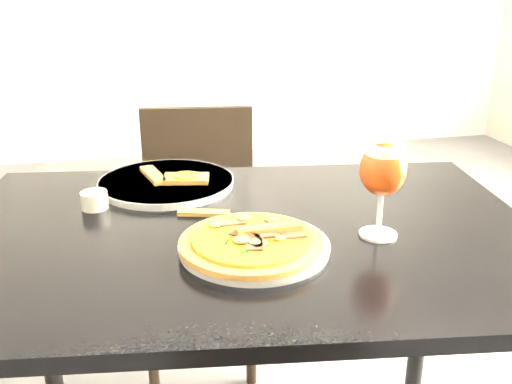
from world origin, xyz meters
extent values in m
cube|color=black|center=(-0.15, -0.04, 0.73)|extent=(1.30, 0.95, 0.03)
cylinder|color=black|center=(-0.63, 0.37, 0.36)|extent=(0.05, 0.05, 0.72)
cylinder|color=black|center=(0.44, 0.22, 0.36)|extent=(0.05, 0.05, 0.72)
cube|color=black|center=(-0.17, 0.57, 0.41)|extent=(0.43, 0.43, 0.04)
cylinder|color=black|center=(-0.35, 0.44, 0.20)|extent=(0.03, 0.03, 0.39)
cylinder|color=black|center=(-0.04, 0.39, 0.20)|extent=(0.03, 0.03, 0.39)
cylinder|color=black|center=(-0.31, 0.75, 0.20)|extent=(0.03, 0.03, 0.39)
cylinder|color=black|center=(0.00, 0.70, 0.20)|extent=(0.03, 0.03, 0.39)
cube|color=black|center=(-0.15, 0.74, 0.64)|extent=(0.37, 0.08, 0.38)
cylinder|color=silver|center=(-0.15, -0.15, 0.76)|extent=(0.36, 0.36, 0.01)
cylinder|color=#956024|center=(-0.16, -0.16, 0.77)|extent=(0.27, 0.27, 0.01)
cylinder|color=#B1520E|center=(-0.16, -0.16, 0.78)|extent=(0.22, 0.22, 0.01)
cube|color=#4D2D21|center=(-0.13, -0.16, 0.78)|extent=(0.05, 0.03, 0.00)
cube|color=#4D2D21|center=(-0.13, -0.12, 0.78)|extent=(0.05, 0.06, 0.00)
cube|color=#4D2D21|center=(-0.17, -0.09, 0.78)|extent=(0.04, 0.06, 0.00)
cube|color=#4D2D21|center=(-0.18, -0.14, 0.78)|extent=(0.06, 0.05, 0.00)
cube|color=#4D2D21|center=(-0.20, -0.18, 0.78)|extent=(0.06, 0.05, 0.00)
cube|color=#4D2D21|center=(-0.17, -0.22, 0.78)|extent=(0.04, 0.06, 0.00)
cube|color=#4D2D21|center=(-0.14, -0.18, 0.78)|extent=(0.05, 0.06, 0.00)
ellipsoid|color=gold|center=(-0.14, -0.15, 0.79)|extent=(0.02, 0.02, 0.01)
ellipsoid|color=gold|center=(-0.15, -0.09, 0.79)|extent=(0.02, 0.02, 0.01)
ellipsoid|color=gold|center=(-0.17, -0.15, 0.79)|extent=(0.02, 0.02, 0.01)
ellipsoid|color=gold|center=(-0.21, -0.19, 0.79)|extent=(0.02, 0.02, 0.01)
ellipsoid|color=gold|center=(-0.16, -0.17, 0.79)|extent=(0.02, 0.02, 0.01)
ellipsoid|color=gold|center=(-0.10, -0.19, 0.79)|extent=(0.02, 0.02, 0.01)
cube|color=#104F0E|center=(-0.15, -0.14, 0.78)|extent=(0.01, 0.02, 0.00)
cube|color=#104F0E|center=(-0.17, -0.12, 0.78)|extent=(0.01, 0.02, 0.00)
cube|color=#104F0E|center=(-0.22, -0.12, 0.78)|extent=(0.02, 0.01, 0.00)
cube|color=#104F0E|center=(-0.18, -0.16, 0.78)|extent=(0.02, 0.01, 0.00)
cube|color=#104F0E|center=(-0.19, -0.20, 0.78)|extent=(0.01, 0.02, 0.00)
cube|color=#104F0E|center=(-0.16, -0.17, 0.78)|extent=(0.00, 0.02, 0.00)
cube|color=#104F0E|center=(-0.13, -0.19, 0.78)|extent=(0.01, 0.02, 0.00)
cube|color=#104F0E|center=(-0.09, -0.17, 0.78)|extent=(0.02, 0.01, 0.00)
cube|color=#104F0E|center=(-0.13, -0.14, 0.78)|extent=(0.02, 0.01, 0.00)
cube|color=#956024|center=(-0.11, -0.15, 0.79)|extent=(0.12, 0.03, 0.01)
cylinder|color=silver|center=(-0.28, 0.24, 0.76)|extent=(0.44, 0.44, 0.02)
cube|color=#956024|center=(-0.31, 0.27, 0.77)|extent=(0.06, 0.13, 0.01)
cube|color=#956024|center=(-0.24, 0.22, 0.77)|extent=(0.12, 0.09, 0.01)
cylinder|color=#B1520E|center=(-0.24, 0.22, 0.78)|extent=(0.06, 0.06, 0.00)
cube|color=#956024|center=(-0.22, 0.04, 0.75)|extent=(0.11, 0.06, 0.01)
cylinder|color=#B4B4A2|center=(-0.45, 0.13, 0.77)|extent=(0.06, 0.06, 0.04)
cylinder|color=gold|center=(-0.45, 0.13, 0.78)|extent=(0.05, 0.05, 0.01)
cylinder|color=silver|center=(0.11, -0.13, 0.75)|extent=(0.08, 0.08, 0.01)
cylinder|color=silver|center=(0.11, -0.13, 0.80)|extent=(0.01, 0.01, 0.08)
ellipsoid|color=maroon|center=(0.11, -0.13, 0.89)|extent=(0.09, 0.09, 0.10)
cylinder|color=white|center=(0.11, -0.13, 0.93)|extent=(0.07, 0.07, 0.02)
camera|label=1|loc=(-0.35, -1.09, 1.23)|focal=40.00mm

